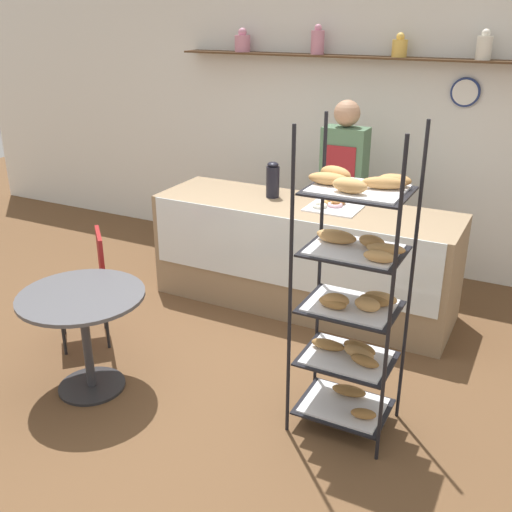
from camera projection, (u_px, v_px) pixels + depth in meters
ground_plane at (225, 381)px, 4.22m from camera, size 14.00×14.00×0.00m
back_wall at (356, 127)px, 5.86m from camera, size 10.00×0.30×2.70m
display_counter at (303, 256)px, 5.17m from camera, size 2.58×0.77×0.92m
pastry_rack at (353, 291)px, 3.45m from camera, size 0.60×0.47×1.90m
person_worker at (343, 186)px, 5.42m from camera, size 0.39×0.24×1.72m
cafe_table at (84, 317)px, 3.95m from camera, size 0.83×0.83×0.72m
cafe_chair at (90, 276)px, 4.56m from camera, size 0.54×0.54×0.89m
coffee_carafe at (273, 180)px, 5.14m from camera, size 0.12×0.12×0.31m
donut_tray_counter at (332, 206)px, 4.91m from camera, size 0.43×0.35×0.05m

